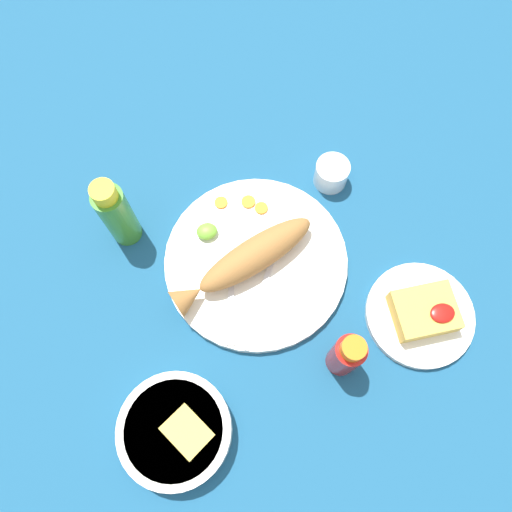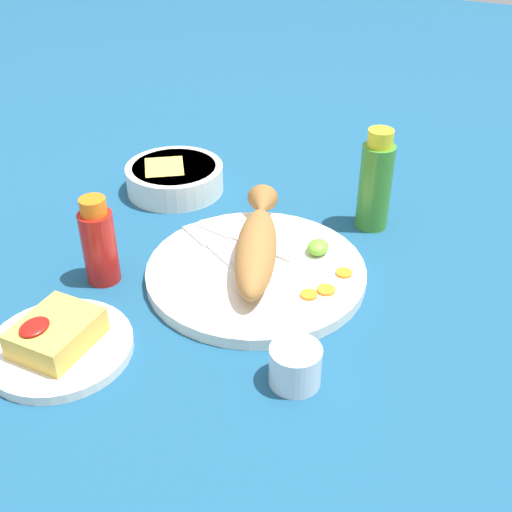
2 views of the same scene
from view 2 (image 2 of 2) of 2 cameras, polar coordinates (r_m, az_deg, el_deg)
name	(u,v)px [view 2 (image 2 of 2)]	position (r m, az deg, el deg)	size (l,w,h in m)	color
ground_plane	(256,277)	(0.96, 0.00, -1.88)	(4.00, 4.00, 0.00)	navy
main_plate	(256,272)	(0.96, 0.00, -1.44)	(0.33, 0.33, 0.02)	white
fried_fish	(257,244)	(0.95, 0.08, 1.09)	(0.28, 0.15, 0.06)	#996633
fork_near	(212,248)	(0.99, -3.91, 0.72)	(0.10, 0.17, 0.00)	silver
fork_far	(236,238)	(1.02, -1.75, 1.63)	(0.05, 0.18, 0.00)	silver
carrot_slice_near	(309,295)	(0.90, 4.73, -3.45)	(0.02, 0.02, 0.00)	orange
carrot_slice_mid	(326,290)	(0.91, 6.25, -3.02)	(0.03, 0.03, 0.00)	orange
carrot_slice_far	(344,273)	(0.94, 7.83, -1.50)	(0.02, 0.02, 0.00)	orange
lime_wedge_main	(318,247)	(0.98, 5.52, 0.79)	(0.04, 0.03, 0.02)	#6BB233
hot_sauce_bottle_red	(99,243)	(0.95, -13.79, 1.12)	(0.05, 0.05, 0.14)	#B21914
hot_sauce_bottle_green	(375,183)	(1.07, 10.56, 6.43)	(0.05, 0.05, 0.17)	#3D8428
salt_cup	(295,367)	(0.78, 3.50, -9.86)	(0.06, 0.06, 0.05)	silver
side_plate_fries	(60,348)	(0.87, -17.03, -7.80)	(0.19, 0.19, 0.01)	white
fries_pile	(56,333)	(0.85, -17.37, -6.52)	(0.10, 0.08, 0.04)	gold
guacamole_bowl	(175,177)	(1.19, -7.24, 7.02)	(0.18, 0.18, 0.06)	white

